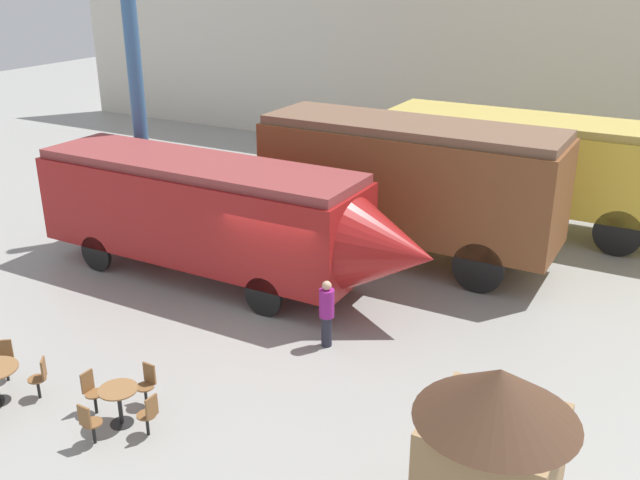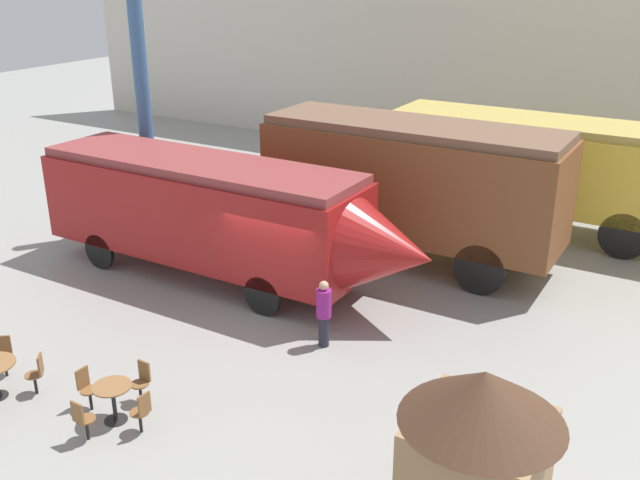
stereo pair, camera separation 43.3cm
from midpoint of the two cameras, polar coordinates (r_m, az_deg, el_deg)
ground_plane at (r=17.91m, az=-2.31°, el=-5.49°), size 80.00×80.00×0.00m
backdrop_wall at (r=30.79m, az=14.32°, el=14.19°), size 44.00×0.15×9.00m
passenger_coach_vintage at (r=23.52m, az=17.73°, el=5.93°), size 9.52×2.59×3.56m
passenger_coach_wooden at (r=20.17m, az=7.98°, el=4.87°), size 8.42×2.68×4.00m
streamlined_locomotive at (r=18.84m, az=-6.94°, el=2.14°), size 11.25×2.52×3.25m
cafe_table_near at (r=14.10m, az=-15.37°, el=-11.88°), size 0.73×0.73×0.77m
cafe_chair_0 at (r=14.54m, az=-13.21°, el=-10.79°), size 0.36×0.36×0.87m
cafe_chair_1 at (r=14.61m, az=-17.38°, el=-11.09°), size 0.36×0.36×0.87m
cafe_chair_2 at (r=13.74m, az=-17.62°, el=-13.41°), size 0.36×0.36×0.87m
cafe_chair_3 at (r=13.66m, az=-13.16°, el=-13.11°), size 0.36×0.36×0.87m
cafe_chair_6 at (r=15.39m, az=-20.93°, el=-9.80°), size 0.41×0.40×0.87m
cafe_chair_7 at (r=16.31m, az=-23.26°, el=-8.31°), size 0.40×0.41×0.87m
visitor_person at (r=15.88m, az=1.09°, el=-5.73°), size 0.34×0.34×1.60m
ticket_kiosk at (r=10.77m, az=13.70°, el=-16.21°), size 2.34×2.34×3.00m
support_pillar at (r=22.51m, az=-13.39°, el=10.42°), size 0.44×0.44×8.00m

